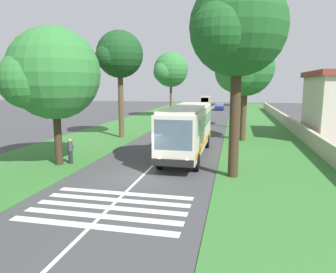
{
  "coord_description": "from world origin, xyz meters",
  "views": [
    {
      "loc": [
        -16.69,
        -5.13,
        5.24
      ],
      "look_at": [
        4.58,
        -0.54,
        1.6
      ],
      "focal_mm": 33.06,
      "sensor_mm": 36.0,
      "label": 1
    }
  ],
  "objects_px": {
    "roadside_tree_right_0": "(236,31)",
    "roadside_tree_right_2": "(238,62)",
    "utility_pole": "(234,99)",
    "pedestrian": "(70,151)",
    "trailing_minibus_0": "(206,100)",
    "roadside_tree_left_1": "(54,76)",
    "trailing_car_3": "(219,107)",
    "roadside_tree_left_3": "(170,71)",
    "roadside_tree_right_3": "(240,80)",
    "trailing_car_2": "(197,108)",
    "trailing_car_0": "(185,118)",
    "roadside_tree_right_1": "(243,69)",
    "coach_bus": "(188,128)",
    "roadside_tree_left_0": "(119,56)",
    "trailing_car_1": "(192,112)"
  },
  "relations": [
    {
      "from": "coach_bus",
      "to": "trailing_car_3",
      "type": "height_order",
      "value": "coach_bus"
    },
    {
      "from": "roadside_tree_left_1",
      "to": "roadside_tree_left_3",
      "type": "bearing_deg",
      "value": -1.78
    },
    {
      "from": "trailing_car_2",
      "to": "roadside_tree_right_1",
      "type": "bearing_deg",
      "value": -165.87
    },
    {
      "from": "trailing_car_1",
      "to": "roadside_tree_right_0",
      "type": "bearing_deg",
      "value": -168.69
    },
    {
      "from": "trailing_car_2",
      "to": "roadside_tree_right_0",
      "type": "distance_m",
      "value": 44.3
    },
    {
      "from": "coach_bus",
      "to": "roadside_tree_left_1",
      "type": "distance_m",
      "value": 9.75
    },
    {
      "from": "trailing_car_2",
      "to": "utility_pole",
      "type": "bearing_deg",
      "value": -166.53
    },
    {
      "from": "trailing_car_3",
      "to": "roadside_tree_left_3",
      "type": "relative_size",
      "value": 0.41
    },
    {
      "from": "pedestrian",
      "to": "roadside_tree_left_3",
      "type": "bearing_deg",
      "value": -0.49
    },
    {
      "from": "roadside_tree_left_3",
      "to": "roadside_tree_right_2",
      "type": "height_order",
      "value": "roadside_tree_right_2"
    },
    {
      "from": "trailing_car_2",
      "to": "pedestrian",
      "type": "distance_m",
      "value": 42.63
    },
    {
      "from": "roadside_tree_right_1",
      "to": "pedestrian",
      "type": "distance_m",
      "value": 17.0
    },
    {
      "from": "trailing_car_3",
      "to": "trailing_car_0",
      "type": "bearing_deg",
      "value": 171.38
    },
    {
      "from": "roadside_tree_right_0",
      "to": "roadside_tree_right_1",
      "type": "xyz_separation_m",
      "value": [
        11.95,
        -0.73,
        -1.44
      ]
    },
    {
      "from": "utility_pole",
      "to": "pedestrian",
      "type": "bearing_deg",
      "value": 140.7
    },
    {
      "from": "roadside_tree_right_0",
      "to": "roadside_tree_right_2",
      "type": "height_order",
      "value": "roadside_tree_right_0"
    },
    {
      "from": "coach_bus",
      "to": "roadside_tree_left_0",
      "type": "relative_size",
      "value": 1.07
    },
    {
      "from": "trailing_car_1",
      "to": "trailing_car_2",
      "type": "bearing_deg",
      "value": 0.89
    },
    {
      "from": "trailing_car_0",
      "to": "roadside_tree_right_2",
      "type": "height_order",
      "value": "roadside_tree_right_2"
    },
    {
      "from": "roadside_tree_right_0",
      "to": "pedestrian",
      "type": "xyz_separation_m",
      "value": [
        0.6,
        10.54,
        -7.19
      ]
    },
    {
      "from": "trailing_car_1",
      "to": "trailing_car_3",
      "type": "bearing_deg",
      "value": -15.66
    },
    {
      "from": "trailing_minibus_0",
      "to": "roadside_tree_right_3",
      "type": "relative_size",
      "value": 0.62
    },
    {
      "from": "coach_bus",
      "to": "trailing_car_2",
      "type": "height_order",
      "value": "coach_bus"
    },
    {
      "from": "trailing_minibus_0",
      "to": "roadside_tree_left_1",
      "type": "bearing_deg",
      "value": 175.69
    },
    {
      "from": "trailing_car_0",
      "to": "trailing_minibus_0",
      "type": "xyz_separation_m",
      "value": [
        33.54,
        0.18,
        0.88
      ]
    },
    {
      "from": "trailing_car_1",
      "to": "utility_pole",
      "type": "relative_size",
      "value": 0.58
    },
    {
      "from": "trailing_car_2",
      "to": "roadside_tree_right_3",
      "type": "bearing_deg",
      "value": -22.92
    },
    {
      "from": "coach_bus",
      "to": "utility_pole",
      "type": "relative_size",
      "value": 1.5
    },
    {
      "from": "roadside_tree_right_0",
      "to": "trailing_minibus_0",
      "type": "bearing_deg",
      "value": 6.7
    },
    {
      "from": "trailing_car_2",
      "to": "roadside_tree_left_3",
      "type": "height_order",
      "value": "roadside_tree_left_3"
    },
    {
      "from": "trailing_minibus_0",
      "to": "roadside_tree_right_2",
      "type": "distance_m",
      "value": 38.76
    },
    {
      "from": "utility_pole",
      "to": "pedestrian",
      "type": "relative_size",
      "value": 4.39
    },
    {
      "from": "roadside_tree_left_0",
      "to": "pedestrian",
      "type": "distance_m",
      "value": 12.91
    },
    {
      "from": "coach_bus",
      "to": "trailing_car_0",
      "type": "height_order",
      "value": "coach_bus"
    },
    {
      "from": "roadside_tree_left_0",
      "to": "roadside_tree_right_3",
      "type": "distance_m",
      "value": 52.55
    },
    {
      "from": "roadside_tree_right_1",
      "to": "utility_pole",
      "type": "xyz_separation_m",
      "value": [
        1.51,
        0.74,
        -2.77
      ]
    },
    {
      "from": "pedestrian",
      "to": "roadside_tree_right_1",
      "type": "bearing_deg",
      "value": -44.79
    },
    {
      "from": "roadside_tree_right_3",
      "to": "pedestrian",
      "type": "height_order",
      "value": "roadside_tree_right_3"
    },
    {
      "from": "trailing_car_0",
      "to": "roadside_tree_left_0",
      "type": "distance_m",
      "value": 16.03
    },
    {
      "from": "trailing_car_2",
      "to": "roadside_tree_left_3",
      "type": "xyz_separation_m",
      "value": [
        -11.0,
        3.16,
        6.84
      ]
    },
    {
      "from": "pedestrian",
      "to": "roadside_tree_left_1",
      "type": "bearing_deg",
      "value": 107.08
    },
    {
      "from": "utility_pole",
      "to": "trailing_car_1",
      "type": "bearing_deg",
      "value": 18.02
    },
    {
      "from": "trailing_car_1",
      "to": "trailing_minibus_0",
      "type": "distance_m",
      "value": 23.62
    },
    {
      "from": "trailing_car_2",
      "to": "pedestrian",
      "type": "xyz_separation_m",
      "value": [
        -42.49,
        3.43,
        0.24
      ]
    },
    {
      "from": "roadside_tree_left_1",
      "to": "roadside_tree_right_3",
      "type": "height_order",
      "value": "roadside_tree_right_3"
    },
    {
      "from": "trailing_car_0",
      "to": "trailing_car_3",
      "type": "xyz_separation_m",
      "value": [
        23.85,
        -3.61,
        0.0
      ]
    },
    {
      "from": "roadside_tree_right_3",
      "to": "utility_pole",
      "type": "relative_size",
      "value": 1.3
    },
    {
      "from": "trailing_car_3",
      "to": "roadside_tree_left_0",
      "type": "bearing_deg",
      "value": 168.0
    },
    {
      "from": "roadside_tree_right_2",
      "to": "utility_pole",
      "type": "bearing_deg",
      "value": 177.89
    },
    {
      "from": "roadside_tree_right_1",
      "to": "roadside_tree_right_3",
      "type": "height_order",
      "value": "roadside_tree_right_3"
    }
  ]
}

